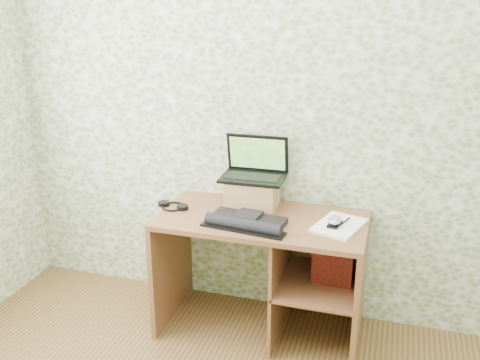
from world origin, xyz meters
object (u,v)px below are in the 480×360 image
(notepad, at_px, (339,225))
(riser, at_px, (253,193))
(keyboard, at_px, (246,222))
(laptop, at_px, (255,168))
(desk, at_px, (275,259))

(notepad, bearing_deg, riser, -178.12)
(keyboard, relative_size, notepad, 1.53)
(laptop, bearing_deg, desk, -43.44)
(riser, relative_size, keyboard, 0.61)
(laptop, bearing_deg, keyboard, -84.68)
(laptop, xyz_separation_m, keyboard, (0.04, -0.31, -0.21))
(laptop, bearing_deg, notepad, -20.27)
(desk, height_order, notepad, notepad)
(desk, bearing_deg, keyboard, -130.62)
(notepad, bearing_deg, desk, -167.46)
(notepad, bearing_deg, laptop, 177.93)
(riser, relative_size, notepad, 0.93)
(riser, distance_m, notepad, 0.56)
(riser, bearing_deg, notepad, -14.79)
(desk, distance_m, riser, 0.41)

